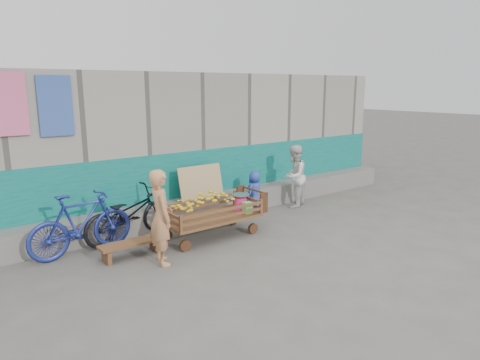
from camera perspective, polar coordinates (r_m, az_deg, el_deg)
ground at (r=7.11m, az=2.54°, el=-10.13°), size 80.00×80.00×0.00m
building_wall at (r=10.09m, az=-12.31°, el=4.97°), size 12.00×3.50×3.00m
banana_cart at (r=7.80m, az=-4.14°, el=-3.76°), size 1.93×0.88×0.82m
bench at (r=7.24m, az=-14.30°, el=-8.48°), size 1.04×0.31×0.26m
vendor_man at (r=6.71m, az=-10.49°, el=-4.90°), size 0.46×0.61×1.50m
woman at (r=9.83m, az=7.22°, el=0.53°), size 0.87×0.81×1.43m
child at (r=9.39m, az=1.96°, el=-1.58°), size 0.51×0.42×0.91m
bicycle_dark at (r=7.97m, az=-14.58°, el=-4.40°), size 1.89×0.96×0.95m
bicycle_blue at (r=7.49m, az=-20.41°, el=-5.48°), size 1.78×0.64×1.05m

